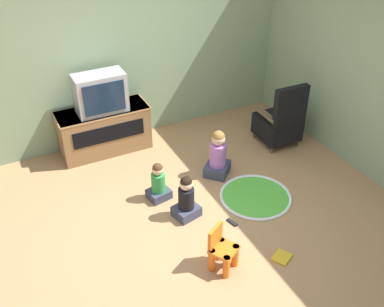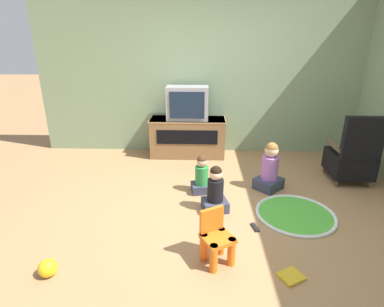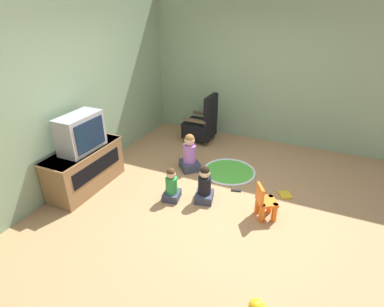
{
  "view_description": "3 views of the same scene",
  "coord_description": "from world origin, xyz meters",
  "px_view_note": "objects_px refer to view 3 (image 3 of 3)",
  "views": [
    {
      "loc": [
        -1.79,
        -3.51,
        3.54
      ],
      "look_at": [
        0.05,
        0.16,
        0.82
      ],
      "focal_mm": 42.0,
      "sensor_mm": 36.0,
      "label": 1
    },
    {
      "loc": [
        -0.21,
        -2.96,
        1.86
      ],
      "look_at": [
        -0.32,
        0.23,
        0.66
      ],
      "focal_mm": 28.0,
      "sensor_mm": 36.0,
      "label": 2
    },
    {
      "loc": [
        -3.39,
        -1.19,
        2.6
      ],
      "look_at": [
        0.08,
        0.36,
        0.65
      ],
      "focal_mm": 28.0,
      "sensor_mm": 36.0,
      "label": 3
    }
  ],
  "objects_px": {
    "child_watching_left": "(205,186)",
    "toy_ball": "(257,307)",
    "remote_control": "(236,190)",
    "yellow_kid_chair": "(265,204)",
    "child_watching_center": "(172,186)",
    "television": "(81,133)",
    "book": "(285,195)",
    "black_armchair": "(202,124)",
    "child_watching_right": "(190,154)",
    "tv_cabinet": "(85,168)"
  },
  "relations": [
    {
      "from": "toy_ball",
      "to": "remote_control",
      "type": "distance_m",
      "value": 2.0
    },
    {
      "from": "television",
      "to": "yellow_kid_chair",
      "type": "xyz_separation_m",
      "value": [
        0.38,
        -2.63,
        -0.71
      ]
    },
    {
      "from": "black_armchair",
      "to": "yellow_kid_chair",
      "type": "bearing_deg",
      "value": 42.73
    },
    {
      "from": "yellow_kid_chair",
      "to": "child_watching_right",
      "type": "xyz_separation_m",
      "value": [
        0.76,
        1.44,
        0.07
      ]
    },
    {
      "from": "child_watching_left",
      "to": "remote_control",
      "type": "bearing_deg",
      "value": -54.01
    },
    {
      "from": "black_armchair",
      "to": "book",
      "type": "xyz_separation_m",
      "value": [
        -1.3,
        -1.89,
        -0.35
      ]
    },
    {
      "from": "yellow_kid_chair",
      "to": "child_watching_left",
      "type": "relative_size",
      "value": 0.89
    },
    {
      "from": "child_watching_left",
      "to": "tv_cabinet",
      "type": "bearing_deg",
      "value": 89.77
    },
    {
      "from": "child_watching_right",
      "to": "yellow_kid_chair",
      "type": "bearing_deg",
      "value": -161.63
    },
    {
      "from": "book",
      "to": "child_watching_left",
      "type": "bearing_deg",
      "value": 90.6
    },
    {
      "from": "television",
      "to": "remote_control",
      "type": "distance_m",
      "value": 2.44
    },
    {
      "from": "yellow_kid_chair",
      "to": "child_watching_center",
      "type": "relative_size",
      "value": 0.96
    },
    {
      "from": "child_watching_right",
      "to": "toy_ball",
      "type": "height_order",
      "value": "child_watching_right"
    },
    {
      "from": "child_watching_left",
      "to": "book",
      "type": "relative_size",
      "value": 2.26
    },
    {
      "from": "tv_cabinet",
      "to": "black_armchair",
      "type": "distance_m",
      "value": 2.5
    },
    {
      "from": "child_watching_left",
      "to": "toy_ball",
      "type": "relative_size",
      "value": 3.56
    },
    {
      "from": "book",
      "to": "child_watching_center",
      "type": "bearing_deg",
      "value": 87.83
    },
    {
      "from": "television",
      "to": "book",
      "type": "distance_m",
      "value": 3.13
    },
    {
      "from": "black_armchair",
      "to": "book",
      "type": "height_order",
      "value": "black_armchair"
    },
    {
      "from": "television",
      "to": "toy_ball",
      "type": "height_order",
      "value": "television"
    },
    {
      "from": "child_watching_right",
      "to": "book",
      "type": "distance_m",
      "value": 1.66
    },
    {
      "from": "book",
      "to": "child_watching_right",
      "type": "bearing_deg",
      "value": 56.4
    },
    {
      "from": "yellow_kid_chair",
      "to": "child_watching_right",
      "type": "bearing_deg",
      "value": 32.17
    },
    {
      "from": "television",
      "to": "child_watching_center",
      "type": "relative_size",
      "value": 1.31
    },
    {
      "from": "child_watching_center",
      "to": "remote_control",
      "type": "xyz_separation_m",
      "value": [
        0.57,
        -0.81,
        -0.21
      ]
    },
    {
      "from": "child_watching_right",
      "to": "child_watching_left",
      "type": "bearing_deg",
      "value": 173.98
    },
    {
      "from": "child_watching_left",
      "to": "remote_control",
      "type": "xyz_separation_m",
      "value": [
        0.41,
        -0.36,
        -0.23
      ]
    },
    {
      "from": "child_watching_left",
      "to": "book",
      "type": "distance_m",
      "value": 1.24
    },
    {
      "from": "tv_cabinet",
      "to": "child_watching_right",
      "type": "relative_size",
      "value": 1.93
    },
    {
      "from": "child_watching_right",
      "to": "remote_control",
      "type": "distance_m",
      "value": 1.02
    },
    {
      "from": "child_watching_left",
      "to": "child_watching_right",
      "type": "bearing_deg",
      "value": 24.84
    },
    {
      "from": "television",
      "to": "book",
      "type": "xyz_separation_m",
      "value": [
        1.0,
        -2.82,
        -0.91
      ]
    },
    {
      "from": "child_watching_center",
      "to": "remote_control",
      "type": "height_order",
      "value": "child_watching_center"
    },
    {
      "from": "tv_cabinet",
      "to": "child_watching_right",
      "type": "height_order",
      "value": "child_watching_right"
    },
    {
      "from": "child_watching_center",
      "to": "toy_ball",
      "type": "relative_size",
      "value": 3.27
    },
    {
      "from": "child_watching_left",
      "to": "child_watching_right",
      "type": "distance_m",
      "value": 0.93
    },
    {
      "from": "television",
      "to": "toy_ball",
      "type": "xyz_separation_m",
      "value": [
        -1.04,
        -2.86,
        -0.84
      ]
    },
    {
      "from": "tv_cabinet",
      "to": "television",
      "type": "height_order",
      "value": "television"
    },
    {
      "from": "black_armchair",
      "to": "yellow_kid_chair",
      "type": "height_order",
      "value": "black_armchair"
    },
    {
      "from": "tv_cabinet",
      "to": "black_armchair",
      "type": "bearing_deg",
      "value": -22.64
    },
    {
      "from": "child_watching_right",
      "to": "black_armchair",
      "type": "bearing_deg",
      "value": -31.3
    },
    {
      "from": "yellow_kid_chair",
      "to": "child_watching_left",
      "type": "bearing_deg",
      "value": 58.41
    },
    {
      "from": "tv_cabinet",
      "to": "child_watching_left",
      "type": "xyz_separation_m",
      "value": [
        0.4,
        -1.79,
        -0.1
      ]
    },
    {
      "from": "television",
      "to": "black_armchair",
      "type": "xyz_separation_m",
      "value": [
        2.31,
        -0.93,
        -0.56
      ]
    },
    {
      "from": "book",
      "to": "remote_control",
      "type": "relative_size",
      "value": 1.58
    },
    {
      "from": "child_watching_left",
      "to": "yellow_kid_chair",
      "type": "bearing_deg",
      "value": -104.52
    },
    {
      "from": "tv_cabinet",
      "to": "child_watching_right",
      "type": "xyz_separation_m",
      "value": [
        1.14,
        -1.22,
        -0.05
      ]
    },
    {
      "from": "child_watching_center",
      "to": "child_watching_right",
      "type": "xyz_separation_m",
      "value": [
        0.9,
        0.12,
        0.06
      ]
    },
    {
      "from": "television",
      "to": "child_watching_left",
      "type": "height_order",
      "value": "television"
    },
    {
      "from": "child_watching_center",
      "to": "child_watching_left",
      "type": "bearing_deg",
      "value": -81.09
    }
  ]
}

